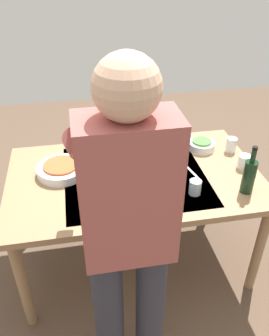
% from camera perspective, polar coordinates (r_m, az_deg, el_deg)
% --- Properties ---
extents(ground_plane, '(6.00, 6.00, 0.00)m').
position_cam_1_polar(ground_plane, '(2.64, 0.00, -14.12)').
color(ground_plane, brown).
extents(dining_table, '(1.55, 0.93, 0.73)m').
position_cam_1_polar(dining_table, '(2.20, 0.00, -2.60)').
color(dining_table, '#93704C').
rests_on(dining_table, ground_plane).
extents(chair_near, '(0.40, 0.40, 0.91)m').
position_cam_1_polar(chair_near, '(2.99, -0.91, 5.18)').
color(chair_near, brown).
rests_on(chair_near, ground_plane).
extents(person_server, '(0.42, 0.61, 1.69)m').
position_cam_1_polar(person_server, '(1.43, -1.06, -10.39)').
color(person_server, '#2D2D38').
rests_on(person_server, ground_plane).
extents(wine_bottle, '(0.07, 0.07, 0.30)m').
position_cam_1_polar(wine_bottle, '(2.07, 18.15, -1.16)').
color(wine_bottle, black).
rests_on(wine_bottle, dining_table).
extents(wine_glass_left, '(0.07, 0.07, 0.15)m').
position_cam_1_polar(wine_glass_left, '(2.07, 3.65, 0.56)').
color(wine_glass_left, white).
rests_on(wine_glass_left, dining_table).
extents(water_cup_near_left, '(0.07, 0.07, 0.10)m').
position_cam_1_polar(water_cup_near_left, '(2.46, 15.47, 3.64)').
color(water_cup_near_left, silver).
rests_on(water_cup_near_left, dining_table).
extents(water_cup_near_right, '(0.07, 0.07, 0.09)m').
position_cam_1_polar(water_cup_near_right, '(2.01, 9.84, -3.10)').
color(water_cup_near_right, silver).
rests_on(water_cup_near_right, dining_table).
extents(water_cup_far_left, '(0.08, 0.08, 0.09)m').
position_cam_1_polar(water_cup_far_left, '(2.31, 17.39, 0.97)').
color(water_cup_far_left, silver).
rests_on(water_cup_far_left, dining_table).
extents(serving_bowl_pasta, '(0.30, 0.30, 0.07)m').
position_cam_1_polar(serving_bowl_pasta, '(2.20, -11.82, -0.16)').
color(serving_bowl_pasta, silver).
rests_on(serving_bowl_pasta, dining_table).
extents(side_bowl_salad, '(0.18, 0.18, 0.07)m').
position_cam_1_polar(side_bowl_salad, '(2.45, 10.85, 3.71)').
color(side_bowl_salad, silver).
rests_on(side_bowl_salad, dining_table).
extents(dinner_plate_near, '(0.23, 0.23, 0.01)m').
position_cam_1_polar(dinner_plate_near, '(1.90, -2.20, -6.49)').
color(dinner_plate_near, silver).
rests_on(dinner_plate_near, dining_table).
extents(dinner_plate_far, '(0.23, 0.23, 0.01)m').
position_cam_1_polar(dinner_plate_far, '(2.36, -3.65, 2.26)').
color(dinner_plate_far, silver).
rests_on(dinner_plate_far, dining_table).
extents(table_knife, '(0.03, 0.20, 0.00)m').
position_cam_1_polar(table_knife, '(2.46, 2.37, 3.68)').
color(table_knife, silver).
rests_on(table_knife, dining_table).
extents(table_fork, '(0.05, 0.18, 0.00)m').
position_cam_1_polar(table_fork, '(2.21, 9.33, -0.66)').
color(table_fork, silver).
rests_on(table_fork, dining_table).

